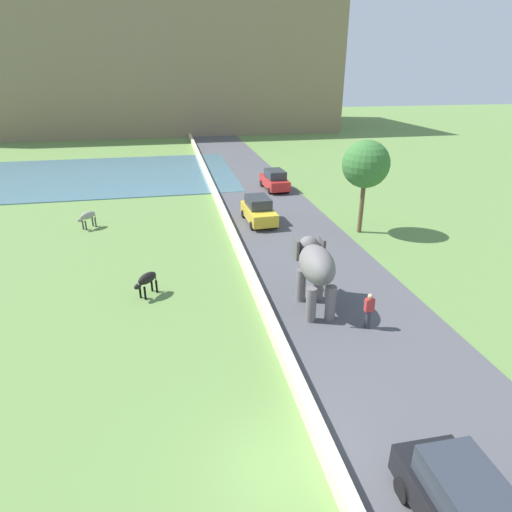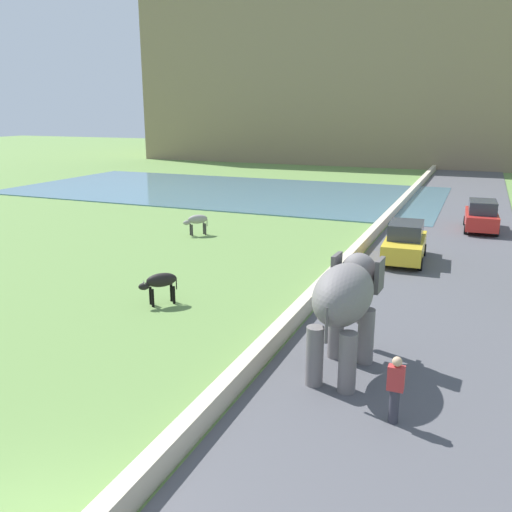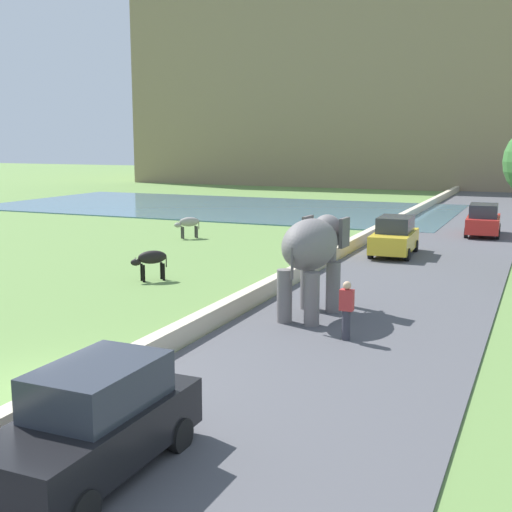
% 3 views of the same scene
% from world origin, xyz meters
% --- Properties ---
extents(ground_plane, '(220.00, 220.00, 0.00)m').
position_xyz_m(ground_plane, '(0.00, 0.00, 0.00)').
color(ground_plane, '#608442').
extents(road_surface, '(7.00, 120.00, 0.06)m').
position_xyz_m(road_surface, '(5.00, 20.00, 0.03)').
color(road_surface, '#4C4C51').
rests_on(road_surface, ground).
extents(barrier_wall, '(0.40, 110.00, 0.57)m').
position_xyz_m(barrier_wall, '(1.20, 18.00, 0.29)').
color(barrier_wall, beige).
rests_on(barrier_wall, ground).
extents(lake, '(36.00, 18.00, 0.08)m').
position_xyz_m(lake, '(-14.00, 36.80, 0.04)').
color(lake, slate).
rests_on(lake, ground).
extents(hill_distant, '(64.00, 28.00, 22.59)m').
position_xyz_m(hill_distant, '(-6.00, 75.24, 11.29)').
color(hill_distant, '#897556').
rests_on(hill_distant, ground).
extents(elephant, '(1.54, 3.50, 2.99)m').
position_xyz_m(elephant, '(3.44, 7.98, 2.04)').
color(elephant, slate).
rests_on(elephant, ground).
extents(person_beside_elephant, '(0.36, 0.22, 1.63)m').
position_xyz_m(person_beside_elephant, '(5.07, 5.90, 0.87)').
color(person_beside_elephant, '#33333D').
rests_on(person_beside_elephant, ground).
extents(car_red, '(1.95, 4.08, 1.80)m').
position_xyz_m(car_red, '(6.58, 27.98, 0.90)').
color(car_red, red).
rests_on(car_red, ground).
extents(car_yellow, '(1.94, 4.07, 1.80)m').
position_xyz_m(car_yellow, '(3.42, 19.74, 0.90)').
color(car_yellow, gold).
rests_on(car_yellow, ground).
extents(cow_black, '(1.18, 1.25, 1.15)m').
position_xyz_m(cow_black, '(-3.83, 10.58, 0.84)').
color(cow_black, black).
rests_on(cow_black, ground).
extents(cow_grey, '(1.21, 1.23, 1.15)m').
position_xyz_m(cow_grey, '(-7.95, 20.91, 0.84)').
color(cow_grey, gray).
rests_on(cow_grey, ground).
extents(tree_near, '(2.92, 2.92, 5.91)m').
position_xyz_m(tree_near, '(9.51, 16.64, 4.42)').
color(tree_near, brown).
rests_on(tree_near, ground).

